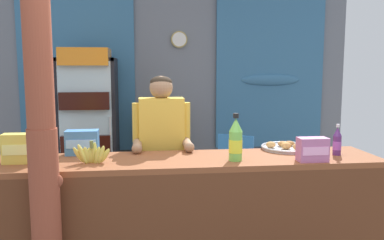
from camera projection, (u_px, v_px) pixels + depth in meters
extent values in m
plane|color=slate|center=(192.00, 239.00, 3.81)|extent=(7.70, 7.70, 0.00)
cube|color=slate|center=(176.00, 92.00, 5.45)|extent=(4.73, 0.12, 2.60)
cube|color=teal|center=(78.00, 73.00, 5.18)|extent=(1.47, 0.04, 2.06)
ellipsoid|color=teal|center=(78.00, 81.00, 5.17)|extent=(0.81, 0.10, 0.16)
cube|color=teal|center=(270.00, 72.00, 5.48)|extent=(1.50, 0.04, 2.06)
ellipsoid|color=teal|center=(270.00, 80.00, 5.48)|extent=(0.82, 0.10, 0.16)
cylinder|color=tan|center=(179.00, 39.00, 5.29)|extent=(0.22, 0.03, 0.22)
cylinder|color=white|center=(179.00, 39.00, 5.28)|extent=(0.19, 0.01, 0.19)
cube|color=beige|center=(230.00, 75.00, 5.43)|extent=(0.24, 0.02, 0.18)
cube|color=brown|center=(187.00, 161.00, 2.89)|extent=(2.80, 0.57, 0.04)
cube|color=brown|center=(361.00, 218.00, 3.11)|extent=(0.08, 0.51, 0.94)
cylinder|color=brown|center=(47.00, 231.00, 2.45)|extent=(0.18, 0.18, 1.27)
cylinder|color=brown|center=(36.00, 19.00, 2.29)|extent=(0.16, 0.16, 1.27)
ellipsoid|color=brown|center=(58.00, 181.00, 2.42)|extent=(0.06, 0.05, 0.08)
cube|color=black|center=(93.00, 126.00, 5.20)|extent=(0.68, 0.04, 1.74)
cube|color=black|center=(63.00, 130.00, 4.87)|extent=(0.04, 0.64, 1.74)
cube|color=black|center=(116.00, 129.00, 4.94)|extent=(0.04, 0.64, 1.74)
cube|color=black|center=(87.00, 60.00, 4.80)|extent=(0.68, 0.64, 0.04)
cube|color=black|center=(92.00, 195.00, 5.01)|extent=(0.68, 0.64, 0.08)
cube|color=silver|center=(86.00, 130.00, 4.60)|extent=(0.62, 0.02, 1.58)
cylinder|color=#B7B7BC|center=(110.00, 134.00, 4.61)|extent=(0.02, 0.02, 0.40)
cube|color=silver|center=(90.00, 148.00, 4.94)|extent=(0.60, 0.56, 0.02)
cube|color=black|center=(89.00, 141.00, 4.79)|extent=(0.56, 0.52, 0.20)
cube|color=silver|center=(89.00, 108.00, 4.87)|extent=(0.60, 0.56, 0.02)
cube|color=black|center=(87.00, 99.00, 4.73)|extent=(0.56, 0.52, 0.20)
cube|color=silver|center=(88.00, 67.00, 4.81)|extent=(0.60, 0.56, 0.02)
cube|color=orange|center=(86.00, 57.00, 4.67)|extent=(0.56, 0.52, 0.20)
cube|color=brown|center=(145.00, 150.00, 5.16)|extent=(0.04, 0.28, 1.16)
cube|color=brown|center=(179.00, 149.00, 5.21)|extent=(0.04, 0.28, 1.16)
cube|color=brown|center=(162.00, 118.00, 5.13)|extent=(0.44, 0.28, 0.02)
cylinder|color=brown|center=(157.00, 113.00, 5.11)|extent=(0.06, 0.06, 0.10)
cylinder|color=#75C64C|center=(167.00, 112.00, 5.13)|extent=(0.07, 0.07, 0.13)
cube|color=brown|center=(162.00, 145.00, 5.17)|extent=(0.44, 0.28, 0.02)
cylinder|color=silver|center=(157.00, 139.00, 5.16)|extent=(0.05, 0.05, 0.12)
cylinder|color=silver|center=(167.00, 139.00, 5.17)|extent=(0.05, 0.05, 0.11)
cube|color=brown|center=(162.00, 171.00, 5.22)|extent=(0.44, 0.28, 0.02)
cylinder|color=#75C64C|center=(157.00, 166.00, 5.20)|extent=(0.07, 0.07, 0.12)
cylinder|color=brown|center=(167.00, 166.00, 5.22)|extent=(0.06, 0.06, 0.10)
cube|color=#3884D6|center=(240.00, 167.00, 4.82)|extent=(0.60, 0.60, 0.04)
cube|color=#3884D6|center=(236.00, 152.00, 4.60)|extent=(0.38, 0.24, 0.40)
cylinder|color=#3884D6|center=(259.00, 182.00, 4.95)|extent=(0.04, 0.04, 0.44)
cylinder|color=#3884D6|center=(229.00, 179.00, 5.09)|extent=(0.04, 0.04, 0.44)
cylinder|color=#3884D6|center=(251.00, 191.00, 4.60)|extent=(0.04, 0.04, 0.44)
cylinder|color=#3884D6|center=(220.00, 187.00, 4.74)|extent=(0.04, 0.04, 0.44)
cube|color=#3884D6|center=(256.00, 159.00, 4.72)|extent=(0.23, 0.37, 0.03)
cube|color=#3884D6|center=(224.00, 156.00, 4.87)|extent=(0.23, 0.37, 0.03)
cylinder|color=#28282D|center=(153.00, 212.00, 3.39)|extent=(0.11, 0.11, 0.81)
cylinder|color=#28282D|center=(172.00, 212.00, 3.41)|extent=(0.11, 0.11, 0.81)
cube|color=gold|center=(162.00, 132.00, 3.31)|extent=(0.37, 0.20, 0.57)
sphere|color=#997051|center=(161.00, 87.00, 3.27)|extent=(0.19, 0.19, 0.19)
ellipsoid|color=#2D2319|center=(161.00, 82.00, 3.27)|extent=(0.18, 0.18, 0.10)
cylinder|color=gold|center=(137.00, 123.00, 3.28)|extent=(0.08, 0.08, 0.32)
cylinder|color=#997051|center=(137.00, 145.00, 3.15)|extent=(0.07, 0.26, 0.07)
sphere|color=#997051|center=(137.00, 149.00, 3.03)|extent=(0.08, 0.08, 0.08)
cylinder|color=gold|center=(185.00, 122.00, 3.33)|extent=(0.08, 0.08, 0.32)
cylinder|color=#997051|center=(187.00, 144.00, 3.20)|extent=(0.07, 0.26, 0.07)
sphere|color=#997051|center=(189.00, 147.00, 3.07)|extent=(0.08, 0.08, 0.08)
cylinder|color=#75C64C|center=(236.00, 146.00, 2.80)|extent=(0.09, 0.09, 0.21)
cone|color=#75C64C|center=(236.00, 125.00, 2.78)|extent=(0.09, 0.09, 0.09)
cylinder|color=black|center=(236.00, 116.00, 2.77)|extent=(0.04, 0.04, 0.03)
cylinder|color=yellow|center=(236.00, 146.00, 2.80)|extent=(0.10, 0.10, 0.09)
cylinder|color=#56286B|center=(337.00, 145.00, 2.98)|extent=(0.06, 0.06, 0.14)
cone|color=#56286B|center=(338.00, 132.00, 2.97)|extent=(0.06, 0.06, 0.07)
cylinder|color=silver|center=(338.00, 126.00, 2.96)|extent=(0.03, 0.03, 0.02)
cylinder|color=purple|center=(337.00, 145.00, 2.98)|extent=(0.06, 0.06, 0.06)
cube|color=#B76699|center=(312.00, 149.00, 2.78)|extent=(0.20, 0.11, 0.17)
cube|color=#F7A5D8|center=(316.00, 151.00, 2.72)|extent=(0.18, 0.00, 0.06)
cube|color=#3D75B7|center=(82.00, 142.00, 3.00)|extent=(0.24, 0.13, 0.18)
cube|color=#7CB5F7|center=(81.00, 144.00, 2.93)|extent=(0.22, 0.00, 0.06)
cube|color=#EAD14C|center=(21.00, 148.00, 2.73)|extent=(0.24, 0.10, 0.20)
cube|color=#FFFF8C|center=(19.00, 150.00, 2.67)|extent=(0.21, 0.00, 0.07)
cylinder|color=#BCBCC1|center=(287.00, 148.00, 3.19)|extent=(0.40, 0.40, 0.02)
torus|color=#BCBCC1|center=(287.00, 147.00, 3.19)|extent=(0.41, 0.41, 0.02)
ellipsoid|color=#C68947|center=(302.00, 144.00, 3.20)|extent=(0.07, 0.09, 0.05)
ellipsoid|color=#B2753D|center=(289.00, 143.00, 3.25)|extent=(0.09, 0.06, 0.04)
ellipsoid|color=#B2753D|center=(283.00, 144.00, 3.23)|extent=(0.08, 0.08, 0.04)
ellipsoid|color=tan|center=(271.00, 145.00, 3.17)|extent=(0.08, 0.06, 0.05)
ellipsoid|color=#C68947|center=(286.00, 146.00, 3.13)|extent=(0.08, 0.08, 0.05)
ellipsoid|color=#C68947|center=(298.00, 147.00, 3.08)|extent=(0.08, 0.06, 0.06)
ellipsoid|color=#CCC14C|center=(79.00, 155.00, 2.72)|extent=(0.10, 0.04, 0.13)
ellipsoid|color=#CCC14C|center=(82.00, 154.00, 2.71)|extent=(0.09, 0.05, 0.15)
ellipsoid|color=#CCC14C|center=(86.00, 155.00, 2.73)|extent=(0.06, 0.03, 0.13)
ellipsoid|color=#CCC14C|center=(90.00, 156.00, 2.74)|extent=(0.05, 0.04, 0.12)
ellipsoid|color=#CCC14C|center=(94.00, 153.00, 2.74)|extent=(0.05, 0.04, 0.15)
ellipsoid|color=#CCC14C|center=(97.00, 155.00, 2.72)|extent=(0.06, 0.04, 0.13)
ellipsoid|color=#CCC14C|center=(101.00, 155.00, 2.72)|extent=(0.07, 0.04, 0.14)
ellipsoid|color=#CCC14C|center=(105.00, 156.00, 2.73)|extent=(0.09, 0.04, 0.12)
cylinder|color=olive|center=(91.00, 144.00, 2.72)|extent=(0.02, 0.02, 0.05)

